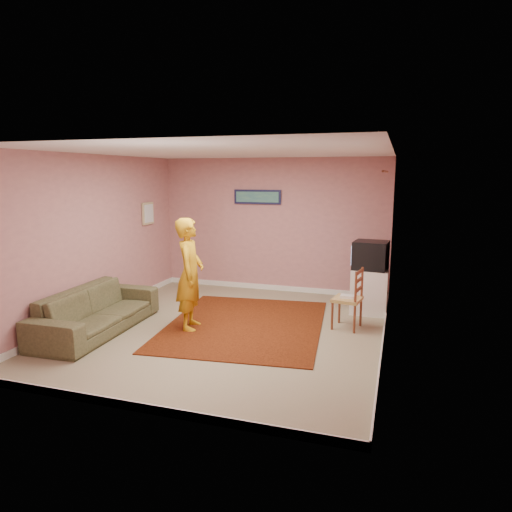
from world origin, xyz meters
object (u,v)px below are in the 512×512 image
(person, at_px, (190,274))
(sofa, at_px, (97,310))
(crt_tv, at_px, (370,255))
(chair_a, at_px, (364,278))
(chair_b, at_px, (347,292))
(tv_cabinet, at_px, (369,291))

(person, bearing_deg, sofa, 99.97)
(sofa, bearing_deg, crt_tv, -61.87)
(crt_tv, height_order, person, person)
(sofa, relative_size, person, 1.31)
(chair_a, distance_m, chair_b, 1.21)
(chair_b, height_order, person, person)
(sofa, bearing_deg, chair_b, -72.07)
(crt_tv, xyz_separation_m, chair_a, (-0.11, 0.29, -0.45))
(tv_cabinet, distance_m, person, 3.01)
(tv_cabinet, xyz_separation_m, person, (-2.49, -1.62, 0.46))
(crt_tv, xyz_separation_m, sofa, (-3.74, -2.16, -0.66))
(crt_tv, distance_m, chair_b, 1.03)
(chair_b, relative_size, person, 0.30)
(crt_tv, relative_size, person, 0.36)
(chair_a, relative_size, chair_b, 0.93)
(tv_cabinet, xyz_separation_m, chair_a, (-0.12, 0.29, 0.15))
(tv_cabinet, bearing_deg, chair_a, 112.18)
(chair_b, bearing_deg, chair_a, -177.13)
(chair_a, bearing_deg, person, -133.80)
(chair_a, bearing_deg, chair_b, -89.48)
(tv_cabinet, relative_size, chair_b, 1.49)
(tv_cabinet, bearing_deg, sofa, -150.05)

